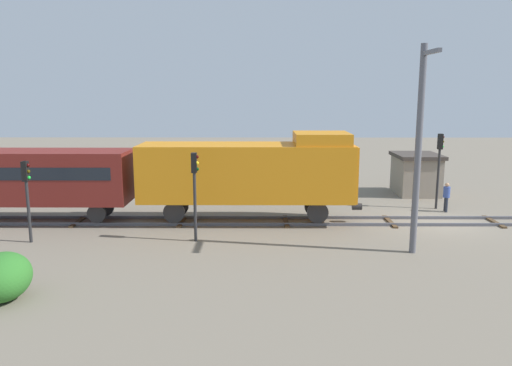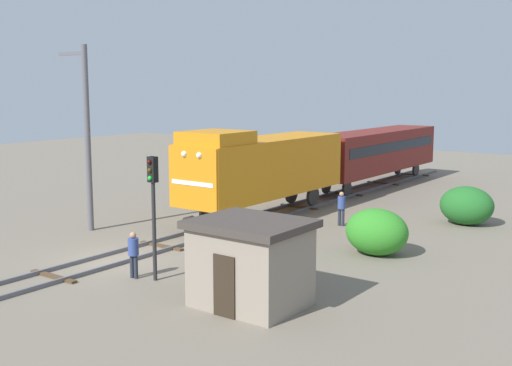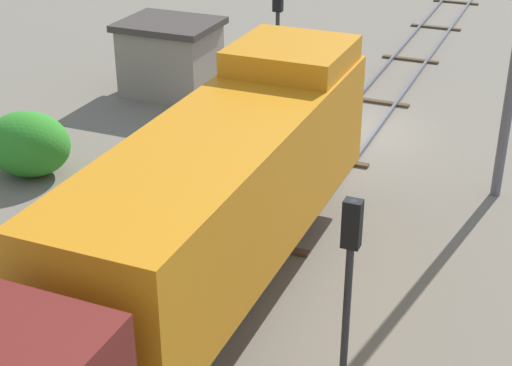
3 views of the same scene
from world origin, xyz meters
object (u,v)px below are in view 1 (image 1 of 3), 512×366
Objects in this scene: traffic_signal_near at (439,157)px; traffic_signal_far at (27,186)px; catenary_mast at (419,146)px; relay_hut at (416,174)px; worker_near_track at (446,195)px; locomotive at (251,171)px; traffic_signal_mid at (195,180)px; worker_by_signal at (237,189)px.

traffic_signal_near is 1.18× the size of traffic_signal_far.
traffic_signal_far is (-6.80, 21.01, -0.44)m from traffic_signal_near.
relay_hut is (12.56, -3.97, -3.23)m from catenary_mast.
worker_near_track is 5.12m from relay_hut.
traffic_signal_near is at bearing -25.27° from catenary_mast.
locomotive is 3.08× the size of traffic_signal_far.
relay_hut is (11.10, -21.09, -1.24)m from traffic_signal_far.
traffic_signal_near is at bearing -73.72° from locomotive.
catenary_mast is at bearing -128.26° from worker_near_track.
worker_near_track is at bearing -67.05° from traffic_signal_mid.
traffic_signal_far is 1.07× the size of relay_hut.
catenary_mast reaches higher than worker_by_signal.
traffic_signal_far is 17.29m from catenary_mast.
traffic_signal_mid is 0.47× the size of catenary_mast.
worker_near_track is 0.49× the size of relay_hut.
worker_near_track is 12.23m from worker_by_signal.
traffic_signal_mid is at bearing -149.76° from worker_by_signal.
traffic_signal_far is at bearing 85.14° from catenary_mast.
catenary_mast reaches higher than relay_hut.
traffic_signal_far is at bearing 91.51° from traffic_signal_mid.
worker_by_signal is at bearing 11.93° from locomotive.
catenary_mast reaches higher than worker_near_track.
worker_by_signal is 0.49× the size of relay_hut.
locomotive is 2.81× the size of traffic_signal_mid.
traffic_signal_far is (-0.20, 7.57, -0.24)m from traffic_signal_mid.
worker_by_signal is 0.19× the size of catenary_mast.
worker_near_track is at bearing -77.92° from locomotive.
traffic_signal_mid reaches higher than worker_near_track.
traffic_signal_near reaches higher than traffic_signal_far.
worker_near_track is 0.19× the size of catenary_mast.
catenary_mast reaches higher than locomotive.
traffic_signal_mid is (-3.40, 2.48, 0.09)m from locomotive.
locomotive is 11.60m from worker_near_track.
locomotive reaches higher than traffic_signal_far.
traffic_signal_mid reaches higher than traffic_signal_far.
traffic_signal_mid is 2.42× the size of worker_by_signal.
worker_by_signal is (4.20, 0.89, -1.78)m from locomotive.
worker_by_signal is at bearing 105.48° from relay_hut.
worker_by_signal is (7.80, -9.17, -1.63)m from traffic_signal_far.
traffic_signal_far is at bearing 172.49° from worker_by_signal.
traffic_signal_far is 22.16m from worker_near_track.
traffic_signal_near is 12.07m from worker_by_signal.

